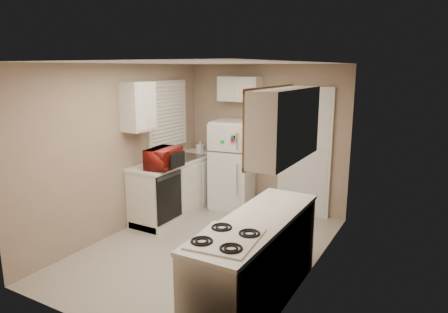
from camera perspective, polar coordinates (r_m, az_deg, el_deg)
The scene contains 19 objects.
floor at distance 5.44m, azimuth -2.64°, elevation -12.92°, with size 3.80×3.80×0.00m, color #BAB3A8.
ceiling at distance 4.91m, azimuth -2.93°, elevation 13.23°, with size 3.80×3.80×0.00m, color white.
wall_left at distance 5.89m, azimuth -14.40°, elevation 1.00°, with size 3.80×3.80×0.00m, color gray.
wall_right at distance 4.48m, azimuth 12.59°, elevation -2.51°, with size 3.80×3.80×0.00m, color gray.
wall_back at distance 6.70m, azimuth 5.88°, elevation 2.70°, with size 2.80×2.80×0.00m, color gray.
wall_front at distance 3.64m, azimuth -18.94°, elevation -6.44°, with size 2.80×2.80×0.00m, color gray.
left_counter at distance 6.56m, azimuth -6.70°, elevation -4.28°, with size 0.60×1.80×0.90m, color silver.
dishwasher at distance 5.92m, azimuth -7.85°, elevation -5.77°, with size 0.03×0.58×0.72m, color black.
sink at distance 6.57m, azimuth -6.03°, elevation -0.53°, with size 0.54×0.74×0.16m, color gray.
microwave at distance 5.89m, azimuth -8.61°, elevation -0.25°, with size 0.30×0.54×0.36m, color maroon.
soap_bottle at distance 6.92m, azimuth -3.42°, elevation 1.38°, with size 0.10×0.10×0.21m, color silver.
window_blinds at distance 6.60m, azimuth -8.03°, elevation 6.00°, with size 0.10×0.98×1.08m, color silver.
upper_cabinet_left at distance 5.87m, azimuth -12.16°, elevation 7.00°, with size 0.30×0.45×0.70m, color silver.
refrigerator at distance 6.64m, azimuth 1.28°, elevation -1.29°, with size 0.62×0.60×1.50m, color silver.
cabinet_over_fridge at distance 6.64m, azimuth 2.30°, elevation 9.62°, with size 0.70×0.30×0.40m, color silver.
interior_door at distance 6.45m, azimuth 11.40°, elevation 0.51°, with size 0.86×0.06×2.08m, color silver.
right_counter at distance 4.14m, azimuth 4.62°, elevation -14.65°, with size 0.60×2.00×0.90m, color silver.
stove at distance 3.74m, azimuth 0.30°, elevation -18.84°, with size 0.52×0.65×0.79m, color silver.
upper_cabinet_right at distance 3.94m, azimuth 8.79°, elevation 4.51°, with size 0.30×1.20×0.70m, color silver.
Camera 1 is at (2.62, -4.16, 2.35)m, focal length 32.00 mm.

